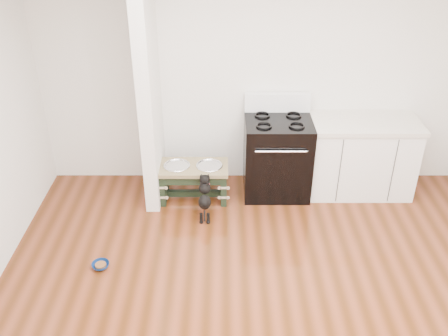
% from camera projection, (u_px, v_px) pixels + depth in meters
% --- Properties ---
extents(ground, '(5.00, 5.00, 0.00)m').
position_uv_depth(ground, '(268.00, 329.00, 4.19)').
color(ground, '#45210C').
rests_on(ground, ground).
extents(room_shell, '(5.00, 5.00, 5.00)m').
position_uv_depth(room_shell, '(278.00, 162.00, 3.38)').
color(room_shell, silver).
rests_on(room_shell, ground).
extents(partition_wall, '(0.15, 0.80, 2.70)m').
position_uv_depth(partition_wall, '(149.00, 87.00, 5.32)').
color(partition_wall, silver).
rests_on(partition_wall, ground).
extents(oven_range, '(0.76, 0.69, 1.14)m').
position_uv_depth(oven_range, '(277.00, 155.00, 5.82)').
color(oven_range, black).
rests_on(oven_range, ground).
extents(cabinet_run, '(1.24, 0.64, 0.91)m').
position_uv_depth(cabinet_run, '(360.00, 157.00, 5.84)').
color(cabinet_run, white).
rests_on(cabinet_run, ground).
extents(dog_feeder, '(0.80, 0.43, 0.45)m').
position_uv_depth(dog_feeder, '(193.00, 176.00, 5.75)').
color(dog_feeder, black).
rests_on(dog_feeder, ground).
extents(puppy, '(0.14, 0.41, 0.49)m').
position_uv_depth(puppy, '(205.00, 196.00, 5.45)').
color(puppy, black).
rests_on(puppy, ground).
extents(floor_bowl, '(0.21, 0.21, 0.05)m').
position_uv_depth(floor_bowl, '(101.00, 265.00, 4.84)').
color(floor_bowl, navy).
rests_on(floor_bowl, ground).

